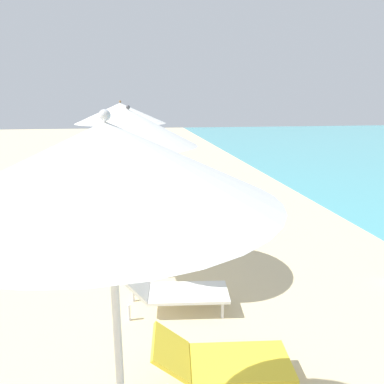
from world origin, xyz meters
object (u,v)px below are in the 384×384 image
object	(u,v)px
umbrella_second	(108,164)
lounger_third_inland	(173,290)
lounger_farthest_shoreside	(162,191)
lounger_farthest_inland	(151,215)
beach_ball	(260,199)
lounger_second_shoreside	(220,360)
lounger_third_shoreside	(181,234)
umbrella_farthest	(121,113)
umbrella_third	(129,128)

from	to	relation	value
umbrella_second	lounger_third_inland	xyz separation A→B (m)	(0.57, 2.50, -2.18)
lounger_farthest_shoreside	lounger_farthest_inland	distance (m)	2.31
umbrella_second	beach_ball	distance (m)	8.30
lounger_second_shoreside	beach_ball	size ratio (longest dim) A/B	3.80
lounger_third_shoreside	lounger_second_shoreside	bearing A→B (deg)	-93.37
lounger_farthest_inland	lounger_second_shoreside	bearing A→B (deg)	-90.50
lounger_farthest_inland	lounger_third_inland	bearing A→B (deg)	-93.56
lounger_farthest_shoreside	lounger_second_shoreside	bearing A→B (deg)	-89.00
umbrella_farthest	beach_ball	distance (m)	4.31
lounger_third_shoreside	lounger_farthest_inland	bearing A→B (deg)	111.19
umbrella_third	beach_ball	world-z (taller)	umbrella_third
beach_ball	lounger_second_shoreside	bearing A→B (deg)	-112.65
lounger_farthest_inland	umbrella_third	bearing A→B (deg)	-104.52
umbrella_second	lounger_third_inland	bearing A→B (deg)	77.21
umbrella_second	lounger_third_inland	size ratio (longest dim) A/B	1.87
umbrella_second	lounger_farthest_shoreside	bearing A→B (deg)	84.16
lounger_third_inland	umbrella_farthest	bearing A→B (deg)	105.45
lounger_second_shoreside	lounger_third_inland	xyz separation A→B (m)	(-0.32, 1.45, -0.01)
lounger_third_shoreside	beach_ball	size ratio (longest dim) A/B	3.97
lounger_third_inland	lounger_farthest_shoreside	world-z (taller)	lounger_third_inland
umbrella_second	lounger_farthest_inland	world-z (taller)	umbrella_second
umbrella_farthest	lounger_farthest_inland	bearing A→B (deg)	-64.27
lounger_farthest_shoreside	lounger_farthest_inland	bearing A→B (deg)	-99.73
umbrella_third	lounger_third_shoreside	xyz separation A→B (m)	(0.89, 1.25, -2.14)
lounger_second_shoreside	lounger_farthest_inland	distance (m)	4.83
beach_ball	lounger_farthest_inland	bearing A→B (deg)	-156.30
lounger_second_shoreside	beach_ball	xyz separation A→B (m)	(2.56, 6.14, -0.12)
lounger_farthest_inland	beach_ball	bearing A→B (deg)	17.63
umbrella_third	umbrella_farthest	bearing A→B (deg)	93.81
umbrella_third	beach_ball	xyz separation A→B (m)	(3.39, 3.78, -2.23)
lounger_farthest_inland	beach_ball	world-z (taller)	lounger_farthest_inland
umbrella_farthest	umbrella_third	bearing A→B (deg)	-86.19
umbrella_third	lounger_farthest_shoreside	bearing A→B (deg)	80.67
umbrella_third	lounger_third_inland	bearing A→B (deg)	-60.69
lounger_second_shoreside	lounger_third_inland	bearing A→B (deg)	108.51
umbrella_third	lounger_farthest_shoreside	size ratio (longest dim) A/B	1.93
beach_ball	lounger_farthest_shoreside	bearing A→B (deg)	160.12
lounger_third_inland	umbrella_farthest	xyz separation A→B (m)	(-0.76, 4.63, 2.20)
umbrella_farthest	lounger_third_inland	bearing A→B (deg)	-80.69
umbrella_third	umbrella_farthest	distance (m)	3.73
lounger_farthest_shoreside	beach_ball	size ratio (longest dim) A/B	3.78
umbrella_third	umbrella_farthest	size ratio (longest dim) A/B	0.98
umbrella_farthest	beach_ball	world-z (taller)	umbrella_farthest
lounger_second_shoreside	lounger_third_shoreside	xyz separation A→B (m)	(0.06, 3.61, -0.03)
lounger_second_shoreside	umbrella_third	size ratio (longest dim) A/B	0.52
lounger_second_shoreside	umbrella_farthest	world-z (taller)	umbrella_farthest
umbrella_farthest	beach_ball	size ratio (longest dim) A/B	7.48
umbrella_second	lounger_second_shoreside	bearing A→B (deg)	49.94
lounger_second_shoreside	beach_ball	distance (m)	6.65
lounger_third_inland	lounger_farthest_inland	size ratio (longest dim) A/B	1.04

